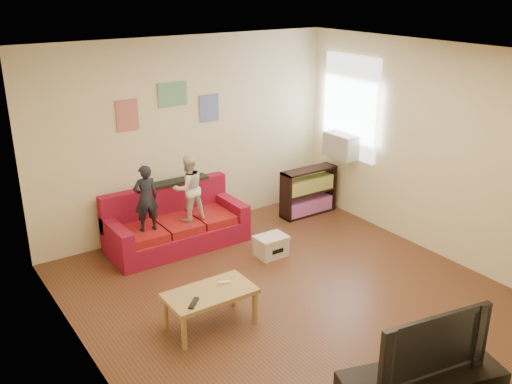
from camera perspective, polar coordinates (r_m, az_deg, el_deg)
room_shell at (r=5.95m, az=4.31°, el=0.46°), size 4.52×5.02×2.72m
sofa at (r=7.76m, az=-8.12°, el=-3.35°), size 1.83×0.84×0.81m
child_a at (r=7.24m, az=-10.96°, el=-0.61°), size 0.33×0.24×0.87m
child_b at (r=7.47m, az=-6.76°, el=0.39°), size 0.43×0.34×0.89m
coffee_table at (r=5.92m, az=-4.61°, el=-10.36°), size 0.91×0.50×0.41m
remote at (r=5.69m, az=-6.24°, el=-10.98°), size 0.18×0.17×0.02m
game_controller at (r=6.01m, az=-3.19°, el=-9.04°), size 0.13×0.08×0.03m
bookshelf at (r=8.69m, az=5.25°, el=-0.19°), size 0.90×0.27×0.72m
window at (r=8.47m, az=9.38°, el=8.39°), size 0.04×1.08×1.48m
ac_unit at (r=8.53m, az=8.57°, el=4.63°), size 0.28×0.55×0.35m
artwork_left at (r=7.52m, az=-12.75°, el=7.49°), size 0.30×0.01×0.40m
artwork_center at (r=7.73m, az=-8.35°, el=9.64°), size 0.42×0.01×0.32m
artwork_right at (r=8.03m, az=-4.70°, el=8.37°), size 0.30×0.01×0.38m
file_box at (r=7.42m, az=1.54°, el=-5.41°), size 0.40×0.31×0.28m
television at (r=4.70m, az=16.67°, el=-14.13°), size 1.00×0.30×0.57m
tissue at (r=7.68m, az=1.96°, el=-5.22°), size 0.12×0.12×0.10m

